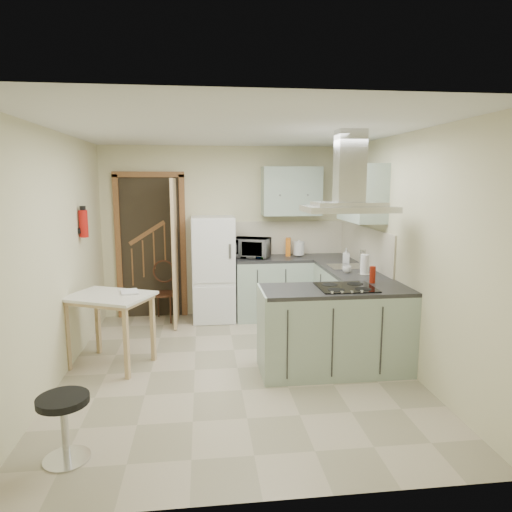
{
  "coord_description": "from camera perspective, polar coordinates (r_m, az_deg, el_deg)",
  "views": [
    {
      "loc": [
        -0.35,
        -4.66,
        2.0
      ],
      "look_at": [
        0.26,
        0.45,
        1.15
      ],
      "focal_mm": 32.0,
      "sensor_mm": 36.0,
      "label": 1
    }
  ],
  "objects": [
    {
      "name": "red_bottle",
      "position": [
        5.13,
        14.36,
        -2.27
      ],
      "size": [
        0.07,
        0.07,
        0.18
      ],
      "primitive_type": "cylinder",
      "rotation": [
        0.0,
        0.0,
        -0.18
      ],
      "color": "#A2200D",
      "rests_on": "peninsula"
    },
    {
      "name": "book",
      "position": [
        5.16,
        -16.58,
        -3.9
      ],
      "size": [
        0.23,
        0.28,
        0.11
      ],
      "primitive_type": "imported",
      "rotation": [
        0.0,
        0.0,
        0.23
      ],
      "color": "#A23E36",
      "rests_on": "drop_leaf_table"
    },
    {
      "name": "back_wall",
      "position": [
        6.81,
        -3.78,
        3.04
      ],
      "size": [
        3.6,
        0.0,
        3.6
      ],
      "primitive_type": "plane",
      "rotation": [
        1.57,
        0.0,
        0.0
      ],
      "color": "beige",
      "rests_on": "floor"
    },
    {
      "name": "left_wall",
      "position": [
        4.94,
        -23.74,
        -0.16
      ],
      "size": [
        0.0,
        4.2,
        4.2
      ],
      "primitive_type": "plane",
      "rotation": [
        1.57,
        0.0,
        1.57
      ],
      "color": "beige",
      "rests_on": "floor"
    },
    {
      "name": "cup",
      "position": [
        5.63,
        11.3,
        -1.65
      ],
      "size": [
        0.13,
        0.13,
        0.08
      ],
      "primitive_type": "imported",
      "rotation": [
        0.0,
        0.0,
        0.25
      ],
      "color": "white",
      "rests_on": "counter_right"
    },
    {
      "name": "paper_towel",
      "position": [
        5.54,
        13.43,
        -1.01
      ],
      "size": [
        0.11,
        0.11,
        0.25
      ],
      "primitive_type": "cylinder",
      "rotation": [
        0.0,
        0.0,
        0.12
      ],
      "color": "white",
      "rests_on": "counter_right"
    },
    {
      "name": "floor",
      "position": [
        5.09,
        -2.34,
        -13.79
      ],
      "size": [
        4.2,
        4.2,
        0.0
      ],
      "primitive_type": "plane",
      "color": "#B5A68D",
      "rests_on": "ground"
    },
    {
      "name": "peninsula",
      "position": [
        4.94,
        9.89,
        -9.07
      ],
      "size": [
        1.55,
        0.65,
        0.9
      ],
      "primitive_type": "cube",
      "color": "#9EB2A0",
      "rests_on": "floor"
    },
    {
      "name": "extractor_hood",
      "position": [
        4.73,
        11.49,
        5.79
      ],
      "size": [
        0.9,
        0.55,
        0.1
      ],
      "primitive_type": "cube",
      "color": "silver",
      "rests_on": "ceiling"
    },
    {
      "name": "hob",
      "position": [
        4.84,
        11.17,
        -3.86
      ],
      "size": [
        0.58,
        0.5,
        0.01
      ],
      "primitive_type": "cube",
      "color": "black",
      "rests_on": "peninsula"
    },
    {
      "name": "fire_extinguisher",
      "position": [
        5.76,
        -20.75,
        3.79
      ],
      "size": [
        0.1,
        0.1,
        0.32
      ],
      "primitive_type": "cylinder",
      "color": "#B2140F",
      "rests_on": "left_wall"
    },
    {
      "name": "wall_cabinet_back",
      "position": [
        6.72,
        4.45,
        8.07
      ],
      "size": [
        0.85,
        0.35,
        0.7
      ],
      "primitive_type": "cube",
      "color": "#9EB2A0",
      "rests_on": "back_wall"
    },
    {
      "name": "ceiling",
      "position": [
        4.7,
        -2.55,
        15.47
      ],
      "size": [
        4.2,
        4.2,
        0.0
      ],
      "primitive_type": "plane",
      "rotation": [
        3.14,
        0.0,
        0.0
      ],
      "color": "silver",
      "rests_on": "back_wall"
    },
    {
      "name": "fridge",
      "position": [
        6.58,
        -5.33,
        -1.6
      ],
      "size": [
        0.6,
        0.6,
        1.5
      ],
      "primitive_type": "cube",
      "color": "white",
      "rests_on": "floor"
    },
    {
      "name": "drop_leaf_table",
      "position": [
        5.26,
        -17.67,
        -8.84
      ],
      "size": [
        1.03,
        0.93,
        0.79
      ],
      "primitive_type": "cube",
      "rotation": [
        0.0,
        0.0,
        -0.43
      ],
      "color": "tan",
      "rests_on": "floor"
    },
    {
      "name": "sink",
      "position": [
        6.01,
        11.29,
        -1.3
      ],
      "size": [
        0.45,
        0.4,
        0.01
      ],
      "primitive_type": "cube",
      "color": "silver",
      "rests_on": "counter_right"
    },
    {
      "name": "wall_cabinet_right",
      "position": [
        5.86,
        13.07,
        7.67
      ],
      "size": [
        0.35,
        0.9,
        0.7
      ],
      "primitive_type": "cube",
      "color": "#9EB2A0",
      "rests_on": "right_wall"
    },
    {
      "name": "right_wall",
      "position": [
        5.19,
        17.8,
        0.61
      ],
      "size": [
        0.0,
        4.2,
        4.2
      ],
      "primitive_type": "plane",
      "rotation": [
        1.57,
        0.0,
        -1.57
      ],
      "color": "beige",
      "rests_on": "floor"
    },
    {
      "name": "counter_right",
      "position": [
        6.27,
        10.67,
        -5.1
      ],
      "size": [
        0.6,
        1.95,
        0.9
      ],
      "primitive_type": "cube",
      "color": "#9EB2A0",
      "rests_on": "floor"
    },
    {
      "name": "splashback",
      "position": [
        6.93,
        4.2,
        2.31
      ],
      "size": [
        1.68,
        0.02,
        0.5
      ],
      "primitive_type": "cube",
      "color": "beige",
      "rests_on": "counter_back"
    },
    {
      "name": "microwave",
      "position": [
        6.61,
        -0.59,
        1.05
      ],
      "size": [
        0.61,
        0.51,
        0.29
      ],
      "primitive_type": "imported",
      "rotation": [
        0.0,
        0.0,
        -0.38
      ],
      "color": "black",
      "rests_on": "counter_back"
    },
    {
      "name": "doorway",
      "position": [
        6.84,
        -12.98,
        1.16
      ],
      "size": [
        1.1,
        0.12,
        2.1
      ],
      "primitive_type": "cube",
      "color": "brown",
      "rests_on": "floor"
    },
    {
      "name": "counter_back",
      "position": [
        6.72,
        2.07,
        -3.96
      ],
      "size": [
        1.08,
        0.6,
        0.9
      ],
      "primitive_type": "cube",
      "color": "#9EB2A0",
      "rests_on": "floor"
    },
    {
      "name": "kettle",
      "position": [
        6.75,
        5.37,
        0.97
      ],
      "size": [
        0.19,
        0.19,
        0.24
      ],
      "primitive_type": "cylinder",
      "rotation": [
        0.0,
        0.0,
        0.23
      ],
      "color": "silver",
      "rests_on": "counter_back"
    },
    {
      "name": "soap_bottle",
      "position": [
        6.3,
        11.21,
        0.06
      ],
      "size": [
        0.11,
        0.11,
        0.2
      ],
      "primitive_type": "imported",
      "rotation": [
        0.0,
        0.0,
        -0.31
      ],
      "color": "#AEADB9",
      "rests_on": "counter_right"
    },
    {
      "name": "stool",
      "position": [
        3.76,
        -22.79,
        -19.22
      ],
      "size": [
        0.45,
        0.45,
        0.49
      ],
      "primitive_type": "cylinder",
      "rotation": [
        0.0,
        0.0,
        0.25
      ],
      "color": "black",
      "rests_on": "floor"
    },
    {
      "name": "cereal_box",
      "position": [
        6.79,
        4.03,
        1.15
      ],
      "size": [
        0.1,
        0.18,
        0.26
      ],
      "primitive_type": "cube",
      "rotation": [
        0.0,
        0.0,
        -0.21
      ],
      "color": "orange",
      "rests_on": "counter_back"
    },
    {
      "name": "bentwood_chair",
      "position": [
        6.72,
        -11.44,
        -4.66
      ],
      "size": [
        0.42,
        0.42,
        0.78
      ],
      "primitive_type": "cube",
      "rotation": [
        0.0,
        0.0,
        -0.25
      ],
      "color": "#4A1D18",
      "rests_on": "floor"
    }
  ]
}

